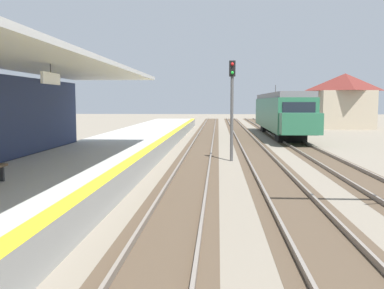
# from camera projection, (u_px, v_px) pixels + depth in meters

# --- Properties ---
(station_platform) EXTENTS (5.00, 80.00, 0.91)m
(station_platform) POSITION_uv_depth(u_px,v_px,m) (74.00, 171.00, 16.48)
(station_platform) COLOR #A8A8A3
(station_platform) RESTS_ON ground
(track_pair_nearest_platform) EXTENTS (2.34, 120.00, 0.16)m
(track_pair_nearest_platform) POSITION_uv_depth(u_px,v_px,m) (194.00, 167.00, 20.23)
(track_pair_nearest_platform) COLOR #4C3D2D
(track_pair_nearest_platform) RESTS_ON ground
(track_pair_middle) EXTENTS (2.34, 120.00, 0.16)m
(track_pair_middle) POSITION_uv_depth(u_px,v_px,m) (267.00, 167.00, 20.02)
(track_pair_middle) COLOR #4C3D2D
(track_pair_middle) RESTS_ON ground
(track_pair_far_side) EXTENTS (2.34, 120.00, 0.16)m
(track_pair_far_side) POSITION_uv_depth(u_px,v_px,m) (341.00, 168.00, 19.82)
(track_pair_far_side) COLOR #4C3D2D
(track_pair_far_side) RESTS_ON ground
(approaching_train) EXTENTS (2.93, 19.60, 4.76)m
(approaching_train) POSITION_uv_depth(u_px,v_px,m) (281.00, 112.00, 38.85)
(approaching_train) COLOR #286647
(approaching_train) RESTS_ON ground
(rail_signal_post) EXTENTS (0.32, 0.34, 5.20)m
(rail_signal_post) POSITION_uv_depth(u_px,v_px,m) (232.00, 100.00, 22.20)
(rail_signal_post) COLOR #4C4C4C
(rail_signal_post) RESTS_ON ground
(distant_trackside_house) EXTENTS (6.60, 5.28, 6.40)m
(distant_trackside_house) POSITION_uv_depth(u_px,v_px,m) (345.00, 100.00, 49.97)
(distant_trackside_house) COLOR tan
(distant_trackside_house) RESTS_ON ground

